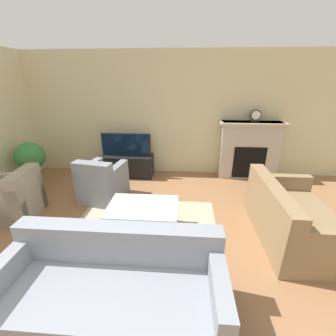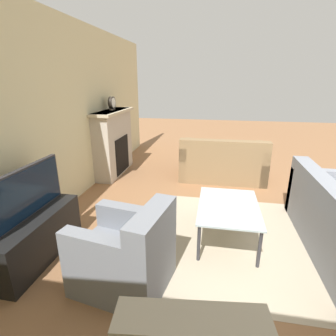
# 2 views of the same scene
# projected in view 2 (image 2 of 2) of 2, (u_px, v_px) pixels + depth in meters

# --- Properties ---
(wall_back) EXTENTS (8.84, 0.06, 2.70)m
(wall_back) POSITION_uv_depth(u_px,v_px,m) (29.00, 122.00, 3.10)
(wall_back) COLOR beige
(wall_back) RESTS_ON ground_plane
(area_rug) EXTENTS (2.20, 1.89, 0.00)m
(area_rug) POSITION_uv_depth(u_px,v_px,m) (228.00, 238.00, 3.18)
(area_rug) COLOR #B7A88E
(area_rug) RESTS_ON ground_plane
(fireplace) EXTENTS (1.38, 0.39, 1.27)m
(fireplace) POSITION_uv_depth(u_px,v_px,m) (114.00, 141.00, 5.22)
(fireplace) COLOR #BCB2A3
(fireplace) RESTS_ON ground_plane
(tv_stand) EXTENTS (1.17, 0.46, 0.49)m
(tv_stand) POSITION_uv_depth(u_px,v_px,m) (32.00, 237.00, 2.77)
(tv_stand) COLOR black
(tv_stand) RESTS_ON ground_plane
(tv) EXTENTS (1.11, 0.06, 0.52)m
(tv) POSITION_uv_depth(u_px,v_px,m) (24.00, 194.00, 2.61)
(tv) COLOR #232328
(tv) RESTS_ON tv_stand
(couch_loveseat) EXTENTS (0.98, 1.58, 0.82)m
(couch_loveseat) POSITION_uv_depth(u_px,v_px,m) (222.00, 164.00, 5.07)
(couch_loveseat) COLOR #8C704C
(couch_loveseat) RESTS_ON ground_plane
(armchair_accent) EXTENTS (0.81, 0.91, 0.82)m
(armchair_accent) POSITION_uv_depth(u_px,v_px,m) (126.00, 257.00, 2.38)
(armchair_accent) COLOR gray
(armchair_accent) RESTS_ON ground_plane
(coffee_table) EXTENTS (1.00, 0.69, 0.44)m
(coffee_table) POSITION_uv_depth(u_px,v_px,m) (228.00, 209.00, 3.05)
(coffee_table) COLOR #333338
(coffee_table) RESTS_ON ground_plane
(mantel_clock) EXTENTS (0.22, 0.07, 0.25)m
(mantel_clock) POSITION_uv_depth(u_px,v_px,m) (112.00, 103.00, 5.02)
(mantel_clock) COLOR #28231E
(mantel_clock) RESTS_ON fireplace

